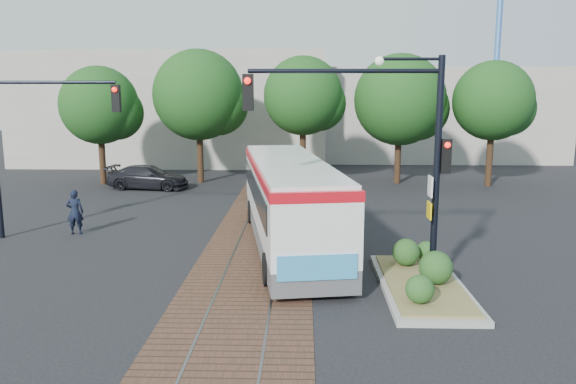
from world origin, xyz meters
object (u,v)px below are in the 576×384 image
signal_pole_main (391,135)px  parked_car (148,177)px  city_bus (289,198)px  signal_pole_left (24,132)px  traffic_island (422,276)px  officer (75,212)px

signal_pole_main → parked_car: (-10.84, 15.31, -3.51)m
city_bus → parked_car: city_bus is taller
city_bus → signal_pole_left: 9.71m
traffic_island → parked_car: (-11.80, 15.40, 0.31)m
traffic_island → city_bus: bearing=131.8°
city_bus → traffic_island: (3.76, -4.21, -1.33)m
traffic_island → signal_pole_main: 3.95m
city_bus → parked_car: (-8.04, 11.19, -1.02)m
city_bus → traffic_island: bearing=-57.0°
signal_pole_main → parked_car: signal_pole_main is taller
traffic_island → parked_car: bearing=127.5°
city_bus → parked_car: bearing=116.9°
signal_pole_left → parked_car: signal_pole_left is taller
signal_pole_main → officer: 12.56m
signal_pole_left → traffic_island: bearing=-20.4°
signal_pole_main → signal_pole_left: (-12.23, 4.80, -0.29)m
city_bus → traffic_island: city_bus is taller
parked_car → signal_pole_left: bearing=179.3°
signal_pole_main → officer: (-10.85, 5.39, -3.31)m
city_bus → traffic_island: size_ratio=2.19×
signal_pole_main → parked_car: bearing=125.3°
city_bus → signal_pole_left: signal_pole_left is taller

